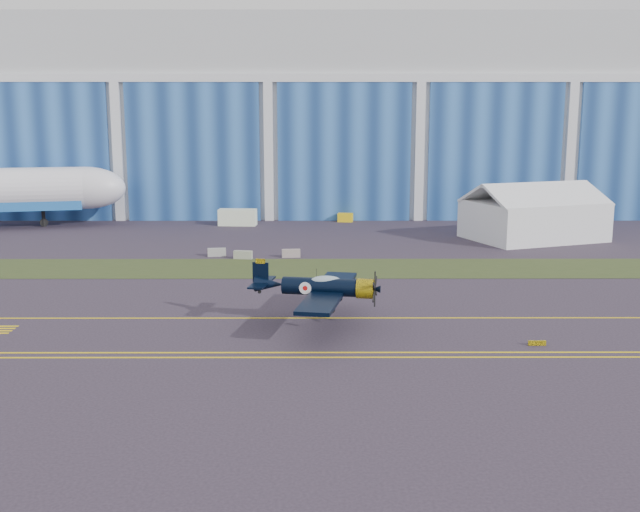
{
  "coord_description": "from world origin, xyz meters",
  "views": [
    {
      "loc": [
        7.14,
        -60.58,
        15.36
      ],
      "look_at": [
        7.33,
        1.95,
        3.55
      ],
      "focal_mm": 42.0,
      "sensor_mm": 36.0,
      "label": 1
    }
  ],
  "objects_px": {
    "warbird": "(320,287)",
    "tug": "(345,217)",
    "shipping_container": "(238,217)",
    "tent": "(534,211)"
  },
  "relations": [
    {
      "from": "tent",
      "to": "tug",
      "type": "height_order",
      "value": "tent"
    },
    {
      "from": "shipping_container",
      "to": "tug",
      "type": "distance_m",
      "value": 15.78
    },
    {
      "from": "warbird",
      "to": "tug",
      "type": "xyz_separation_m",
      "value": [
        3.85,
        54.81,
        -2.33
      ]
    },
    {
      "from": "warbird",
      "to": "tent",
      "type": "height_order",
      "value": "tent"
    },
    {
      "from": "shipping_container",
      "to": "warbird",
      "type": "bearing_deg",
      "value": -73.52
    },
    {
      "from": "warbird",
      "to": "tug",
      "type": "distance_m",
      "value": 55.0
    },
    {
      "from": "tent",
      "to": "shipping_container",
      "type": "bearing_deg",
      "value": 141.85
    },
    {
      "from": "warbird",
      "to": "shipping_container",
      "type": "height_order",
      "value": "warbird"
    },
    {
      "from": "shipping_container",
      "to": "tug",
      "type": "height_order",
      "value": "shipping_container"
    },
    {
      "from": "tent",
      "to": "shipping_container",
      "type": "relative_size",
      "value": 3.5
    }
  ]
}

